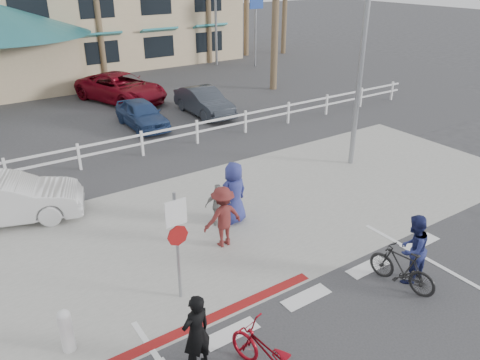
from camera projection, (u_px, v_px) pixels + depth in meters
ground at (325, 313)px, 9.95m from camera, size 140.00×140.00×0.00m
sidewalk_plaza at (215, 224)px, 13.33m from camera, size 22.00×7.00×0.01m
cross_street at (156, 176)px, 16.33m from camera, size 40.00×5.00×0.01m
parking_lot at (75, 111)px, 23.46m from camera, size 50.00×16.00×0.01m
curb_red at (173, 336)px, 9.33m from camera, size 7.00×0.25×0.02m
rail_fence at (145, 143)px, 17.88m from camera, size 29.40×0.16×1.00m
sign_post at (177, 241)px, 9.82m from camera, size 0.50×0.10×2.90m
bollard_0 at (66, 330)px, 8.81m from camera, size 0.26×0.26×0.95m
streetlight_0 at (364, 38)px, 15.48m from camera, size 0.60×2.00×9.00m
info_sign at (256, 26)px, 32.39m from camera, size 1.20×0.16×5.60m
bike_red at (271, 357)px, 8.20m from camera, size 1.07×1.97×0.98m
rider_red at (196, 333)px, 8.30m from camera, size 0.63×0.46×1.60m
bike_black at (402, 268)px, 10.59m from camera, size 0.72×1.69×0.98m
rider_black at (412, 249)px, 10.64m from camera, size 0.91×0.76×1.70m
pedestrian_a at (223, 217)px, 12.02m from camera, size 1.09×0.64×1.67m
pedestrian_child at (219, 205)px, 13.03m from camera, size 0.80×0.60×1.26m
pedestrian_b at (234, 193)px, 13.09m from camera, size 0.98×0.72×1.82m
car_white_sedan at (5, 199)px, 13.21m from camera, size 4.43×2.68×1.38m
lot_car_2 at (142, 114)px, 20.92m from camera, size 1.50×3.63×1.23m
lot_car_3 at (204, 102)px, 22.64m from camera, size 1.43×3.96×1.30m
lot_car_5 at (121, 88)px, 24.75m from camera, size 4.09×5.88×1.49m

